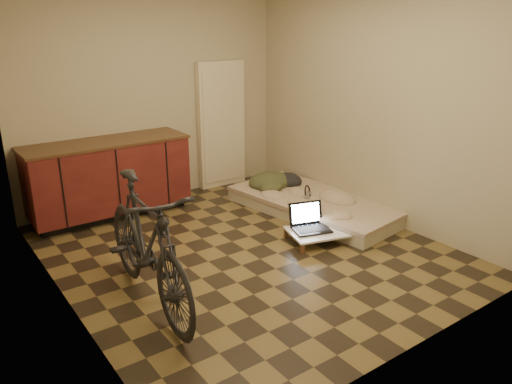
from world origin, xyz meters
TOP-DOWN VIEW (x-y plane):
  - room_shell at (0.00, 0.00)m, footprint 3.50×4.00m
  - cabinets at (-0.75, 1.70)m, footprint 1.84×0.62m
  - appliance_panel at (0.95, 1.94)m, footprint 0.70×0.10m
  - bicycle at (-1.20, -0.37)m, footprint 0.66×1.84m
  - futon at (1.30, 0.39)m, footprint 1.29×2.22m
  - clothing_pile at (1.20, 1.07)m, footprint 0.67×0.58m
  - headphones at (1.21, 0.43)m, footprint 0.28×0.28m
  - lap_desk at (0.79, -0.29)m, footprint 0.82×0.65m
  - laptop at (0.70, -0.18)m, footprint 0.46×0.43m
  - mouse at (1.03, -0.37)m, footprint 0.10×0.12m

SIDE VIEW (x-z plane):
  - futon at x=1.30m, z-range 0.00..0.18m
  - lap_desk at x=0.79m, z-range 0.05..0.17m
  - mouse at x=1.03m, z-range 0.12..0.15m
  - laptop at x=0.70m, z-range 0.04..0.30m
  - headphones at x=1.21m, z-range 0.18..0.32m
  - clothing_pile at x=1.20m, z-range 0.18..0.42m
  - cabinets at x=-0.75m, z-range 0.01..0.92m
  - bicycle at x=-1.20m, z-range 0.00..1.17m
  - appliance_panel at x=0.95m, z-range 0.00..1.70m
  - room_shell at x=0.00m, z-range 0.00..2.60m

